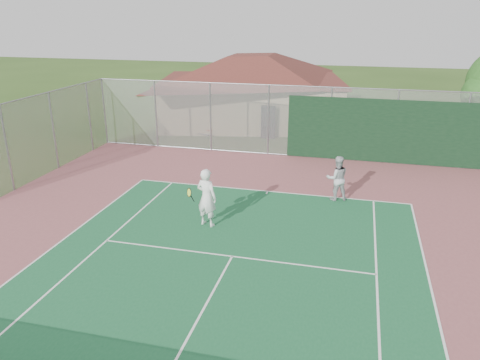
% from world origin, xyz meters
% --- Properties ---
extents(back_fence, '(20.08, 0.11, 3.53)m').
position_xyz_m(back_fence, '(2.11, 16.98, 1.67)').
color(back_fence, gray).
rests_on(back_fence, ground).
extents(side_fence_left, '(0.08, 9.00, 3.50)m').
position_xyz_m(side_fence_left, '(-10.00, 12.50, 1.75)').
color(side_fence_left, gray).
rests_on(side_fence_left, ground).
extents(clubhouse, '(13.21, 10.13, 5.12)m').
position_xyz_m(clubhouse, '(-3.41, 23.78, 2.60)').
color(clubhouse, tan).
rests_on(clubhouse, ground).
extents(bleachers, '(3.17, 2.18, 1.08)m').
position_xyz_m(bleachers, '(-6.26, 20.61, 0.57)').
color(bleachers, '#B23A29').
rests_on(bleachers, ground).
extents(player_white_front, '(1.08, 0.80, 2.00)m').
position_xyz_m(player_white_front, '(-1.39, 8.28, 1.00)').
color(player_white_front, white).
rests_on(player_white_front, ground).
extents(player_grey_back, '(1.01, 0.89, 1.73)m').
position_xyz_m(player_grey_back, '(2.70, 11.68, 0.87)').
color(player_grey_back, '#B0B2B5').
rests_on(player_grey_back, ground).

